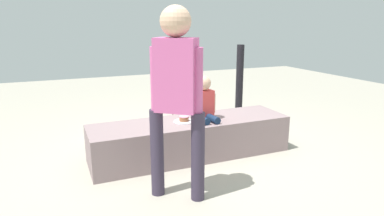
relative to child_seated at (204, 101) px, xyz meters
name	(u,v)px	position (x,y,z in m)	size (l,w,h in m)	color
ground_plane	(191,155)	(-0.14, 0.03, -0.62)	(12.00, 12.00, 0.00)	#A69F8F
concrete_ledge	(191,138)	(-0.14, 0.03, -0.42)	(2.19, 0.60, 0.41)	gray
child_seated	(204,101)	(0.00, 0.00, 0.00)	(0.28, 0.32, 0.48)	#152A49
adult_standing	(176,87)	(-0.60, -0.76, 0.33)	(0.39, 0.35, 1.57)	#352C3F
cake_plate	(184,120)	(-0.23, 0.01, -0.19)	(0.22, 0.22, 0.07)	white
gift_bag	(144,135)	(-0.54, 0.55, -0.49)	(0.18, 0.08, 0.28)	#59C6B2
railing_post	(239,91)	(1.13, 1.14, -0.20)	(0.36, 0.36, 1.12)	black
water_bottle_near_gift	(177,120)	(0.10, 1.13, -0.53)	(0.06, 0.06, 0.19)	silver
party_cup_red	(92,142)	(-1.12, 0.72, -0.56)	(0.08, 0.08, 0.12)	red
cake_box_white	(106,132)	(-0.92, 1.03, -0.55)	(0.29, 0.31, 0.14)	white
handbag_black_leather	(192,112)	(0.47, 1.41, -0.52)	(0.30, 0.14, 0.30)	black
handbag_brown_canvas	(166,127)	(-0.17, 0.78, -0.50)	(0.31, 0.13, 0.33)	brown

